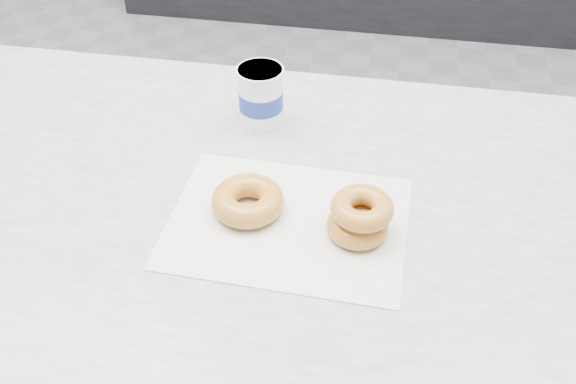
# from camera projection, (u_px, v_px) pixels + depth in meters

# --- Properties ---
(ground) EXTENTS (5.00, 5.00, 0.00)m
(ground) POSITION_uv_depth(u_px,v_px,m) (288.00, 287.00, 2.01)
(ground) COLOR #949497
(ground) RESTS_ON ground
(counter) EXTENTS (3.06, 0.76, 0.90)m
(counter) POSITION_uv_depth(u_px,v_px,m) (236.00, 366.00, 1.26)
(counter) COLOR #333335
(counter) RESTS_ON ground
(wax_paper) EXTENTS (0.35, 0.27, 0.00)m
(wax_paper) POSITION_uv_depth(u_px,v_px,m) (288.00, 222.00, 0.92)
(wax_paper) COLOR silver
(wax_paper) RESTS_ON counter
(donut_single) EXTENTS (0.11, 0.11, 0.04)m
(donut_single) POSITION_uv_depth(u_px,v_px,m) (248.00, 201.00, 0.93)
(donut_single) COLOR #C37335
(donut_single) RESTS_ON wax_paper
(donut_stack) EXTENTS (0.12, 0.12, 0.06)m
(donut_stack) POSITION_uv_depth(u_px,v_px,m) (360.00, 217.00, 0.89)
(donut_stack) COLOR #C37335
(donut_stack) RESTS_ON wax_paper
(coffee_cup) EXTENTS (0.09, 0.09, 0.11)m
(coffee_cup) POSITION_uv_depth(u_px,v_px,m) (261.00, 96.00, 1.08)
(coffee_cup) COLOR white
(coffee_cup) RESTS_ON counter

